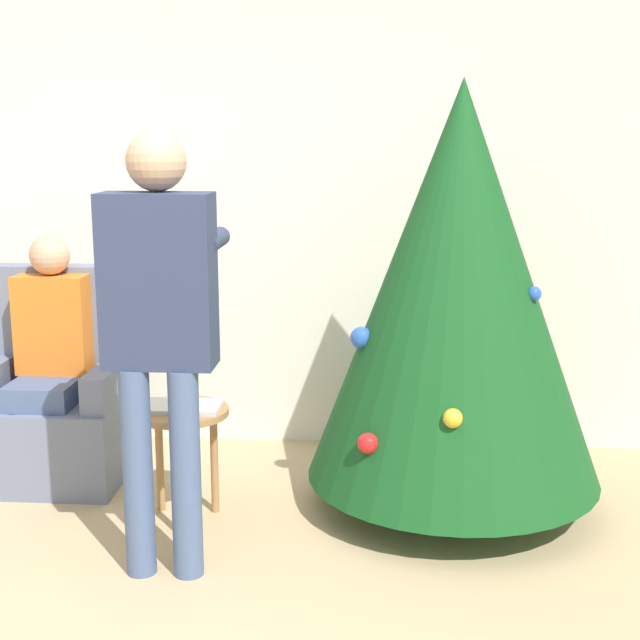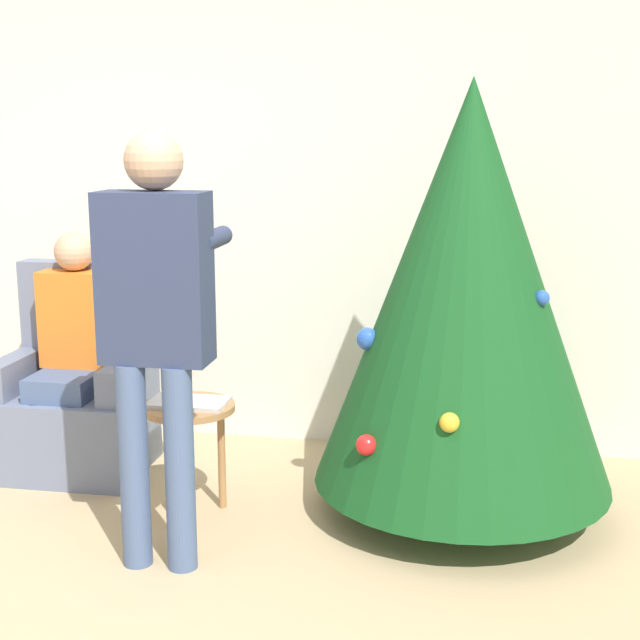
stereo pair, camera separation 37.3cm
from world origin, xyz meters
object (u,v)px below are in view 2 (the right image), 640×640
at_px(christmas_tree, 467,287).
at_px(side_stool, 189,422).
at_px(armchair, 79,400).
at_px(person_seated, 72,343).
at_px(person_standing, 156,310).

distance_m(christmas_tree, side_stool, 1.41).
height_order(christmas_tree, armchair, christmas_tree).
bearing_deg(person_seated, armchair, 90.00).
bearing_deg(person_standing, side_stool, 94.71).
height_order(armchair, side_stool, armchair).
xyz_separation_m(christmas_tree, person_standing, (-1.20, -0.71, -0.01)).
relative_size(christmas_tree, side_stool, 3.77).
xyz_separation_m(armchair, side_stool, (0.76, -0.46, 0.07)).
distance_m(armchair, person_seated, 0.32).
relative_size(armchair, person_seated, 0.86).
bearing_deg(person_seated, side_stool, -29.46).
relative_size(armchair, person_standing, 0.61).
distance_m(christmas_tree, person_seated, 2.04).
distance_m(christmas_tree, armchair, 2.13).
bearing_deg(christmas_tree, person_standing, -149.31).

